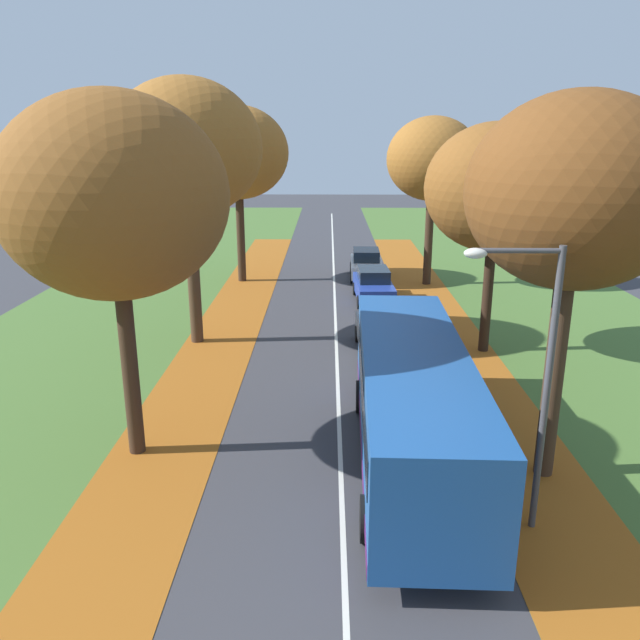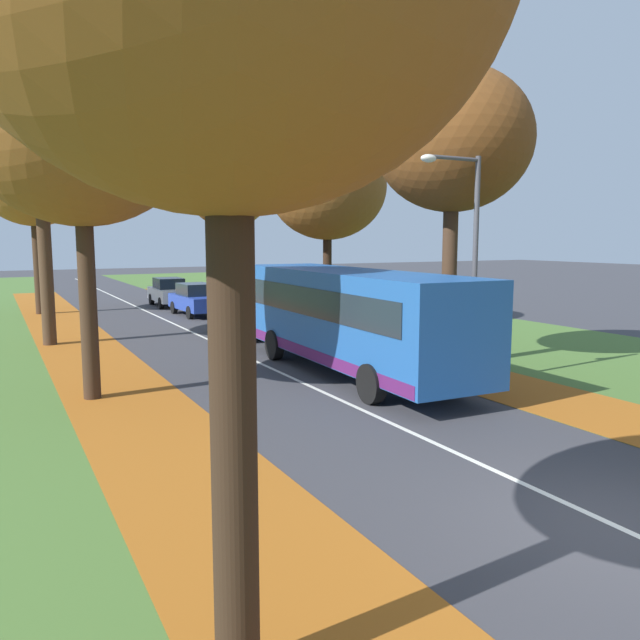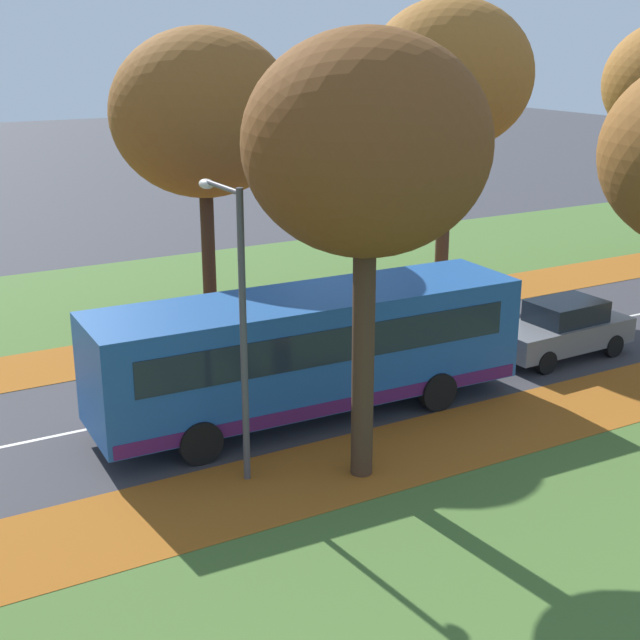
% 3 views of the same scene
% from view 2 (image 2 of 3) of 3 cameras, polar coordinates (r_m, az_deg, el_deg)
% --- Properties ---
extents(ground_plane, '(160.00, 160.00, 0.00)m').
position_cam_2_polar(ground_plane, '(9.75, 25.90, -16.81)').
color(ground_plane, '#38383D').
extents(leaf_litter_left, '(2.80, 60.00, 0.00)m').
position_cam_2_polar(leaf_litter_left, '(19.71, -19.43, -4.32)').
color(leaf_litter_left, '#9E5619').
rests_on(leaf_litter_left, grass_verge_left).
extents(grass_verge_right, '(12.00, 90.00, 0.01)m').
position_cam_2_polar(grass_verge_right, '(30.33, 5.40, 0.06)').
color(grass_verge_right, '#476B2D').
rests_on(grass_verge_right, ground).
extents(leaf_litter_right, '(2.80, 60.00, 0.00)m').
position_cam_2_polar(leaf_litter_right, '(22.87, 4.00, -2.32)').
color(leaf_litter_right, '#9E5619').
rests_on(leaf_litter_right, grass_verge_right).
extents(road_centre_line, '(0.12, 80.00, 0.01)m').
position_cam_2_polar(road_centre_line, '(26.46, -11.51, -1.14)').
color(road_centre_line, silver).
rests_on(road_centre_line, ground).
extents(tree_left_near, '(5.35, 5.35, 8.97)m').
position_cam_2_polar(tree_left_near, '(16.11, -21.15, 16.46)').
color(tree_left_near, '#382619').
rests_on(tree_left_near, ground).
extents(tree_left_mid, '(5.58, 5.58, 9.94)m').
position_cam_2_polar(tree_left_mid, '(24.99, -24.34, 14.87)').
color(tree_left_mid, '#422D1E').
rests_on(tree_left_mid, ground).
extents(tree_left_far, '(5.39, 5.39, 9.36)m').
position_cam_2_polar(tree_left_far, '(35.38, -24.78, 11.67)').
color(tree_left_far, '#382619').
rests_on(tree_left_far, ground).
extents(tree_right_near, '(4.68, 4.68, 8.88)m').
position_cam_2_polar(tree_right_near, '(19.45, 12.05, 15.69)').
color(tree_right_near, '#422D1E').
rests_on(tree_right_near, ground).
extents(tree_right_mid, '(5.05, 5.05, 8.38)m').
position_cam_2_polar(tree_right_mid, '(27.11, 0.68, 12.10)').
color(tree_right_mid, black).
rests_on(tree_right_mid, ground).
extents(tree_right_far, '(4.77, 4.77, 8.80)m').
position_cam_2_polar(tree_right_far, '(36.81, -8.33, 11.62)').
color(tree_right_far, '#382619').
rests_on(tree_right_far, ground).
extents(streetlamp_right, '(1.89, 0.28, 6.00)m').
position_cam_2_polar(streetlamp_right, '(16.77, 13.19, 6.75)').
color(streetlamp_right, '#47474C').
rests_on(streetlamp_right, ground).
extents(bus, '(2.88, 10.47, 2.98)m').
position_cam_2_polar(bus, '(17.96, 2.75, 0.46)').
color(bus, '#1E5199').
rests_on(bus, ground).
extents(car_grey_lead, '(1.88, 4.25, 1.62)m').
position_cam_2_polar(car_grey_lead, '(25.35, -6.86, 0.43)').
color(car_grey_lead, slate).
rests_on(car_grey_lead, ground).
extents(car_blue_following, '(1.91, 4.26, 1.62)m').
position_cam_2_polar(car_blue_following, '(32.40, -11.25, 1.86)').
color(car_blue_following, '#233D9E').
rests_on(car_blue_following, ground).
extents(car_white_third_in_line, '(1.86, 4.24, 1.62)m').
position_cam_2_polar(car_white_third_in_line, '(37.27, -13.61, 2.51)').
color(car_white_third_in_line, silver).
rests_on(car_white_third_in_line, ground).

